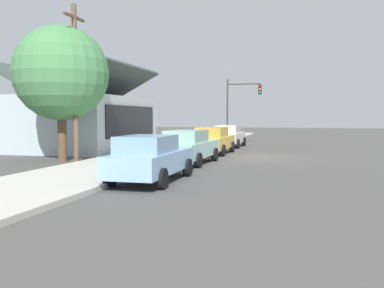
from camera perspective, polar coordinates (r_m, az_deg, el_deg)
The scene contains 11 objects.
ground_plane at distance 23.35m, azimuth 8.86°, elevation -1.77°, with size 120.00×120.00×0.00m, color #4C4947.
sidewalk_curb at distance 24.54m, azimuth -4.27°, elevation -1.28°, with size 60.00×4.20×0.16m, color beige.
car_skyblue at distance 14.47m, azimuth -5.57°, elevation -1.88°, with size 4.75×1.95×1.59m.
car_seafoam at distance 19.80m, azimuth -0.46°, elevation -0.34°, with size 4.81×2.12×1.59m.
car_mustard at distance 25.00m, azimuth 2.84°, elevation 0.51°, with size 4.49×2.05×1.59m.
car_ivory at distance 30.71m, azimuth 4.98°, elevation 1.10°, with size 4.41×2.02×1.59m.
storefront_building at distance 29.29m, azimuth -14.63°, elevation 2.97°, with size 10.12×7.52×5.53m.
shade_tree at distance 21.98m, azimuth -17.19°, elevation 9.03°, with size 4.65×4.65×6.66m.
traffic_light_main at distance 34.43m, azimuth 6.53°, elevation 5.84°, with size 0.37×2.79×5.20m.
utility_pole_wooden at distance 21.15m, azimuth -15.42°, elevation 8.23°, with size 1.80×0.24×7.50m.
fire_hydrant_red at distance 23.44m, azimuth -1.57°, elevation -0.48°, with size 0.22×0.22×0.71m.
Camera 1 is at (-23.13, -2.31, 2.24)m, focal length 39.71 mm.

